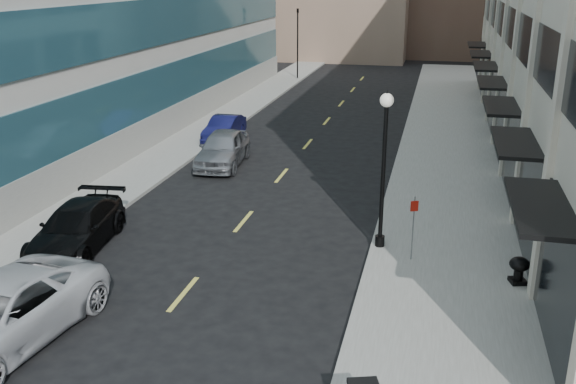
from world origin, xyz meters
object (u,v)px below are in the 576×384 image
at_px(car_black_pickup, 77,228).
at_px(urn_planter, 519,268).
at_px(car_blue_sedan, 224,128).
at_px(lamppost, 384,157).
at_px(car_silver_sedan, 223,148).
at_px(sign_post, 414,219).
at_px(traffic_signal, 298,13).

height_order(car_black_pickup, urn_planter, car_black_pickup).
bearing_deg(car_blue_sedan, lamppost, -52.76).
height_order(car_silver_sedan, urn_planter, car_silver_sedan).
bearing_deg(sign_post, urn_planter, -40.37).
bearing_deg(car_black_pickup, traffic_signal, 84.24).
bearing_deg(lamppost, car_silver_sedan, 135.13).
distance_m(car_black_pickup, urn_planter, 14.41).
height_order(sign_post, urn_planter, sign_post).
xyz_separation_m(traffic_signal, sign_post, (11.90, -36.31, -4.16)).
relative_size(car_silver_sedan, car_blue_sedan, 1.24).
xyz_separation_m(car_black_pickup, car_silver_sedan, (1.60, 10.67, 0.11)).
bearing_deg(car_black_pickup, lamppost, 5.48).
height_order(traffic_signal, lamppost, traffic_signal).
bearing_deg(car_silver_sedan, sign_post, -48.98).
xyz_separation_m(car_black_pickup, lamppost, (10.10, 2.20, 2.55)).
bearing_deg(sign_post, car_silver_sedan, 112.45).
bearing_deg(car_silver_sedan, lamppost, -49.73).
distance_m(car_blue_sedan, urn_planter, 20.91).
distance_m(traffic_signal, car_blue_sedan, 22.70).
bearing_deg(car_silver_sedan, urn_planter, -43.65).
xyz_separation_m(car_silver_sedan, lamppost, (8.50, -8.46, 2.44)).
bearing_deg(car_silver_sedan, traffic_signal, 90.01).
distance_m(traffic_signal, urn_planter, 40.54).
height_order(car_blue_sedan, urn_planter, car_blue_sedan).
bearing_deg(urn_planter, traffic_signal, 112.05).
bearing_deg(urn_planter, car_silver_sedan, 141.22).
xyz_separation_m(car_silver_sedan, urn_planter, (12.80, -10.29, -0.20)).
bearing_deg(car_blue_sedan, urn_planter, -46.37).
distance_m(car_silver_sedan, urn_planter, 16.42).
distance_m(traffic_signal, lamppost, 37.15).
bearing_deg(traffic_signal, car_silver_sedan, -85.13).
relative_size(car_black_pickup, urn_planter, 6.13).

